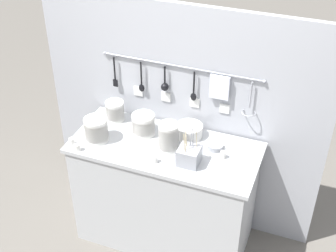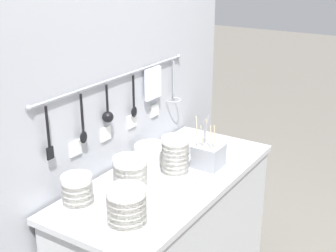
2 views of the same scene
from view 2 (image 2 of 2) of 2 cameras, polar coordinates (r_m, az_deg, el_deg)
counter at (r=2.57m, az=0.06°, el=-14.92°), size 1.30×0.58×0.88m
back_wall at (r=2.51m, az=-6.24°, el=-4.00°), size 2.10×0.11×1.78m
bowl_stack_back_corner at (r=2.32m, az=0.88°, el=-3.73°), size 0.14×0.14×0.20m
bowl_stack_tall_left at (r=1.92m, az=-5.07°, el=-9.89°), size 0.16×0.16×0.17m
bowl_stack_short_front at (r=2.08m, az=-10.99°, el=-7.86°), size 0.13×0.13×0.15m
bowl_stack_nested_right at (r=2.21m, az=-4.63°, el=-5.75°), size 0.16×0.16×0.15m
plate_stack at (r=2.50m, az=-1.95°, el=-3.30°), size 0.19×0.19×0.09m
steel_mixing_bowl at (r=2.64m, az=2.13°, el=-2.58°), size 0.10×0.10×0.04m
cutlery_caddy at (r=2.43m, az=4.96°, el=-3.59°), size 0.14×0.14×0.28m
cup_by_caddy at (r=1.80m, az=-4.84°, el=-14.39°), size 0.04×0.04×0.05m
cup_back_right at (r=2.66m, az=4.36°, el=-2.25°), size 0.04×0.04×0.05m
cup_front_left at (r=1.83m, az=-2.31°, el=-13.76°), size 0.04×0.04×0.05m
cup_edge_near at (r=2.25m, az=4.02°, el=-6.74°), size 0.04×0.04×0.05m
cup_beside_plates at (r=2.42m, az=-4.29°, el=-4.66°), size 0.04×0.04×0.05m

